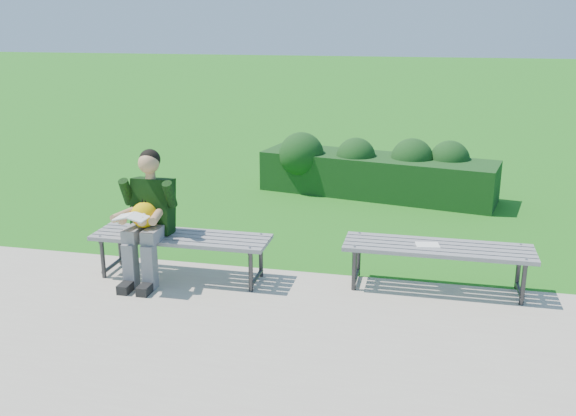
# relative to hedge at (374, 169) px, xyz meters

# --- Properties ---
(ground) EXTENTS (80.00, 80.00, 0.00)m
(ground) POSITION_rel_hedge_xyz_m (-0.55, -3.29, -0.39)
(ground) COLOR #2B7C24
(ground) RESTS_ON ground
(walkway) EXTENTS (30.00, 3.50, 0.02)m
(walkway) POSITION_rel_hedge_xyz_m (-0.55, -5.04, -0.38)
(walkway) COLOR #B7B198
(walkway) RESTS_ON ground
(hedge) EXTENTS (3.59, 1.54, 0.91)m
(hedge) POSITION_rel_hedge_xyz_m (0.00, 0.00, 0.00)
(hedge) COLOR #1A4314
(hedge) RESTS_ON ground
(bench_left) EXTENTS (1.80, 0.50, 0.46)m
(bench_left) POSITION_rel_hedge_xyz_m (-1.61, -3.70, 0.02)
(bench_left) COLOR slate
(bench_left) RESTS_ON walkway
(bench_right) EXTENTS (1.80, 0.50, 0.46)m
(bench_right) POSITION_rel_hedge_xyz_m (0.92, -3.45, 0.02)
(bench_right) COLOR slate
(bench_right) RESTS_ON walkway
(seated_boy) EXTENTS (0.56, 0.76, 1.31)m
(seated_boy) POSITION_rel_hedge_xyz_m (-1.91, -3.79, 0.32)
(seated_boy) COLOR gray
(seated_boy) RESTS_ON walkway
(paper_sheet) EXTENTS (0.24, 0.19, 0.01)m
(paper_sheet) POSITION_rel_hedge_xyz_m (0.82, -3.45, 0.08)
(paper_sheet) COLOR white
(paper_sheet) RESTS_ON bench_right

